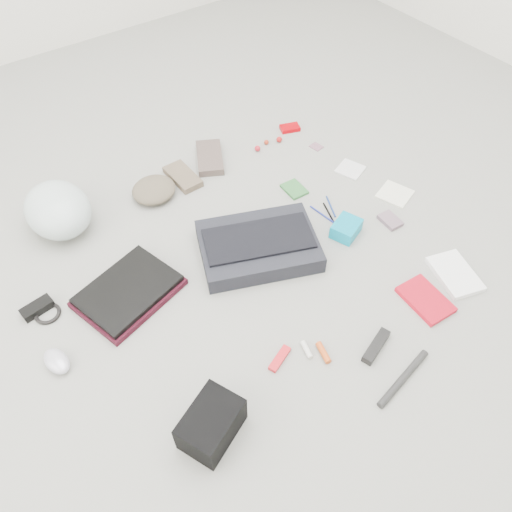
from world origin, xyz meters
TOP-DOWN VIEW (x-y plane):
  - ground_plane at (0.00, 0.00)m, footprint 4.00×4.00m
  - messenger_bag at (0.04, 0.04)m, footprint 0.51×0.44m
  - bag_flap at (0.04, 0.04)m, footprint 0.44×0.32m
  - laptop_sleeve at (-0.44, 0.15)m, footprint 0.39×0.33m
  - laptop at (-0.44, 0.15)m, footprint 0.37×0.31m
  - bike_helmet at (-0.50, 0.61)m, footprint 0.24×0.30m
  - beanie at (-0.12, 0.55)m, footprint 0.23×0.22m
  - mitten_left at (0.02, 0.57)m, footprint 0.10×0.19m
  - mitten_right at (0.19, 0.61)m, footprint 0.20×0.25m
  - power_brick at (-0.73, 0.27)m, footprint 0.11×0.06m
  - cable_coil at (-0.71, 0.24)m, footprint 0.12×0.12m
  - mouse at (-0.75, 0.03)m, footprint 0.08×0.12m
  - camera_bag at (-0.47, -0.44)m, footprint 0.22×0.19m
  - multitool at (-0.17, -0.36)m, footprint 0.10×0.06m
  - toiletry_tube_white at (-0.08, -0.39)m, footprint 0.03×0.06m
  - toiletry_tube_orange at (-0.04, -0.43)m, footprint 0.04×0.08m
  - u_lock at (0.11, -0.51)m, footprint 0.14×0.08m
  - bike_pump at (0.10, -0.64)m, footprint 0.25×0.07m
  - book_red at (0.38, -0.48)m, footprint 0.13×0.19m
  - book_white at (0.55, -0.46)m, footprint 0.18×0.23m
  - notepad at (0.37, 0.24)m, footprint 0.08×0.11m
  - pen_blue at (0.37, 0.06)m, footprint 0.02×0.13m
  - pen_black at (0.39, 0.04)m, footprint 0.05×0.13m
  - pen_navy at (0.43, 0.07)m, footprint 0.06×0.12m
  - accordion_wallet at (0.38, -0.08)m, footprint 0.14×0.12m
  - card_deck at (0.56, -0.13)m, footprint 0.07×0.10m
  - napkin_top at (0.66, 0.20)m, footprint 0.14×0.14m
  - napkin_bottom at (0.70, -0.03)m, footprint 0.16×0.16m
  - lollipop_a at (0.40, 0.55)m, footprint 0.03×0.03m
  - lollipop_b at (0.46, 0.56)m, footprint 0.03×0.03m
  - lollipop_c at (0.52, 0.54)m, footprint 0.03×0.03m
  - altoids_tin at (0.62, 0.59)m, footprint 0.10×0.08m
  - stamp_sheet at (0.64, 0.41)m, footprint 0.05×0.06m

SIDE VIEW (x-z plane):
  - ground_plane at x=0.00m, z-range 0.00..0.00m
  - stamp_sheet at x=0.64m, z-range 0.00..0.00m
  - napkin_top at x=0.66m, z-range 0.00..0.01m
  - pen_navy at x=0.43m, z-range 0.00..0.01m
  - pen_blue at x=0.37m, z-range 0.00..0.01m
  - napkin_bottom at x=0.70m, z-range 0.00..0.01m
  - pen_black at x=0.39m, z-range 0.00..0.01m
  - notepad at x=0.37m, z-range 0.00..0.01m
  - cable_coil at x=-0.71m, z-range 0.00..0.01m
  - multitool at x=-0.17m, z-range 0.00..0.02m
  - card_deck at x=0.56m, z-range 0.00..0.02m
  - toiletry_tube_white at x=-0.08m, z-range 0.00..0.02m
  - altoids_tin at x=0.62m, z-range 0.00..0.02m
  - book_red at x=0.38m, z-range 0.00..0.02m
  - book_white at x=0.55m, z-range 0.00..0.02m
  - toiletry_tube_orange at x=-0.04m, z-range 0.00..0.02m
  - lollipop_b at x=0.46m, z-range 0.00..0.02m
  - bike_pump at x=0.10m, z-range 0.00..0.02m
  - laptop_sleeve at x=-0.44m, z-range 0.00..0.02m
  - lollipop_a at x=0.40m, z-range 0.00..0.03m
  - lollipop_c at x=0.52m, z-range 0.00..0.03m
  - u_lock at x=0.11m, z-range 0.00..0.03m
  - mitten_left at x=0.02m, z-range 0.00..0.03m
  - power_brick at x=-0.73m, z-range 0.00..0.03m
  - mitten_right at x=0.19m, z-range 0.00..0.03m
  - mouse at x=-0.75m, z-range 0.00..0.04m
  - accordion_wallet at x=0.38m, z-range 0.00..0.06m
  - beanie at x=-0.12m, z-range 0.00..0.06m
  - laptop at x=-0.44m, z-range 0.02..0.04m
  - messenger_bag at x=0.04m, z-range 0.00..0.07m
  - camera_bag at x=-0.47m, z-range 0.00..0.12m
  - bag_flap at x=0.04m, z-range 0.07..0.08m
  - bike_helmet at x=-0.50m, z-range 0.00..0.18m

